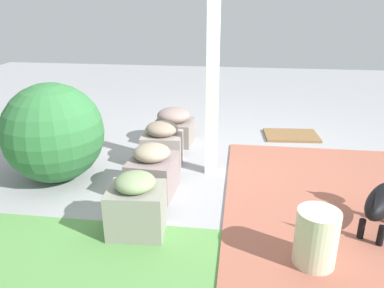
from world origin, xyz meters
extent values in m
plane|color=#959598|center=(0.00, 0.00, 0.00)|extent=(12.00, 12.00, 0.00)
cube|color=#9D5846|center=(-0.90, 0.49, 0.01)|extent=(1.80, 2.40, 0.02)
cube|color=white|center=(0.17, 0.01, 1.11)|extent=(0.11, 0.11, 2.22)
cube|color=gray|center=(0.66, -0.73, 0.13)|extent=(0.45, 0.43, 0.26)
ellipsoid|color=gray|center=(0.66, -0.73, 0.33)|extent=(0.38, 0.38, 0.17)
cube|color=gray|center=(0.67, -0.11, 0.16)|extent=(0.42, 0.37, 0.32)
ellipsoid|color=gray|center=(0.67, -0.11, 0.38)|extent=(0.32, 0.32, 0.14)
cube|color=gray|center=(0.63, 0.50, 0.16)|extent=(0.40, 0.46, 0.33)
ellipsoid|color=gray|center=(0.63, 0.50, 0.38)|extent=(0.31, 0.31, 0.14)
cube|color=gray|center=(0.61, 1.09, 0.18)|extent=(0.42, 0.37, 0.35)
ellipsoid|color=gray|center=(0.61, 1.09, 0.40)|extent=(0.29, 0.29, 0.13)
sphere|color=#2E6A36|center=(1.57, 0.34, 0.45)|extent=(0.91, 0.91, 0.91)
cylinder|color=#BB764C|center=(1.77, -0.62, 0.11)|extent=(0.23, 0.23, 0.21)
cone|color=brown|center=(1.77, -0.62, 0.40)|extent=(0.21, 0.21, 0.37)
ellipsoid|color=black|center=(-1.12, 0.88, 0.26)|extent=(0.45, 0.56, 0.20)
cylinder|color=black|center=(-1.15, 0.70, 0.08)|extent=(0.05, 0.05, 0.16)
cylinder|color=black|center=(-0.97, 0.99, 0.08)|extent=(0.05, 0.05, 0.16)
cylinder|color=black|center=(-1.08, 1.05, 0.08)|extent=(0.05, 0.05, 0.16)
cone|color=black|center=(-0.98, 1.10, 0.39)|extent=(0.04, 0.04, 0.13)
cylinder|color=beige|center=(-0.60, 1.30, 0.20)|extent=(0.27, 0.27, 0.39)
cube|color=brown|center=(-0.73, -1.12, 0.01)|extent=(0.67, 0.49, 0.03)
camera|label=1|loc=(-0.09, 3.35, 1.60)|focal=35.23mm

